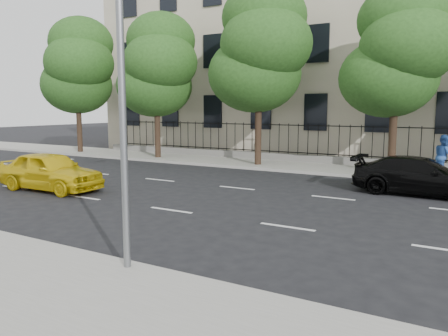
# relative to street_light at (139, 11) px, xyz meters

# --- Properties ---
(ground) EXTENTS (120.00, 120.00, 0.00)m
(ground) POSITION_rel_street_light_xyz_m (-2.50, 1.77, -5.15)
(ground) COLOR black
(ground) RESTS_ON ground
(far_sidewalk) EXTENTS (60.00, 4.00, 0.15)m
(far_sidewalk) POSITION_rel_street_light_xyz_m (-2.50, 15.77, -5.07)
(far_sidewalk) COLOR gray
(far_sidewalk) RESTS_ON ground
(lane_markings) EXTENTS (49.60, 4.62, 0.01)m
(lane_markings) POSITION_rel_street_light_xyz_m (-2.50, 6.52, -5.14)
(lane_markings) COLOR silver
(lane_markings) RESTS_ON ground
(masonry_building) EXTENTS (34.60, 12.11, 18.50)m
(masonry_building) POSITION_rel_street_light_xyz_m (-2.50, 24.72, 3.87)
(masonry_building) COLOR beige
(masonry_building) RESTS_ON ground
(iron_fence) EXTENTS (30.00, 0.50, 2.20)m
(iron_fence) POSITION_rel_street_light_xyz_m (-2.50, 17.47, -4.50)
(iron_fence) COLOR slate
(iron_fence) RESTS_ON far_sidewalk
(street_light) EXTENTS (0.25, 3.32, 8.05)m
(street_light) POSITION_rel_street_light_xyz_m (0.00, 0.00, 0.00)
(street_light) COLOR slate
(street_light) RESTS_ON near_sidewalk
(tree_a) EXTENTS (5.71, 5.31, 9.39)m
(tree_a) POSITION_rel_street_light_xyz_m (-18.46, 15.13, 0.98)
(tree_a) COLOR #382619
(tree_a) RESTS_ON far_sidewalk
(tree_b) EXTENTS (5.53, 5.12, 8.97)m
(tree_b) POSITION_rel_street_light_xyz_m (-11.46, 15.13, 0.69)
(tree_b) COLOR #382619
(tree_b) RESTS_ON far_sidewalk
(tree_c) EXTENTS (5.89, 5.50, 9.80)m
(tree_c) POSITION_rel_street_light_xyz_m (-4.46, 15.13, 1.26)
(tree_c) COLOR #382619
(tree_c) RESTS_ON far_sidewalk
(tree_d) EXTENTS (5.34, 4.94, 8.84)m
(tree_d) POSITION_rel_street_light_xyz_m (2.54, 15.13, 0.69)
(tree_d) COLOR #382619
(tree_d) RESTS_ON far_sidewalk
(yellow_taxi) EXTENTS (4.62, 1.97, 1.56)m
(yellow_taxi) POSITION_rel_street_light_xyz_m (-8.75, 4.66, -4.37)
(yellow_taxi) COLOR gold
(yellow_taxi) RESTS_ON ground
(black_sedan) EXTENTS (4.99, 2.12, 1.44)m
(black_sedan) POSITION_rel_street_light_xyz_m (4.18, 11.01, -4.43)
(black_sedan) COLOR black
(black_sedan) RESTS_ON ground
(pedestrian_far) EXTENTS (1.02, 1.14, 1.94)m
(pedestrian_far) POSITION_rel_street_light_xyz_m (4.72, 14.92, -4.03)
(pedestrian_far) COLOR #27509B
(pedestrian_far) RESTS_ON far_sidewalk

